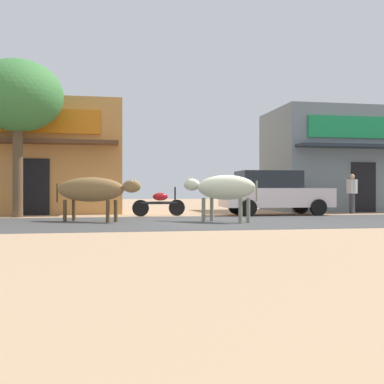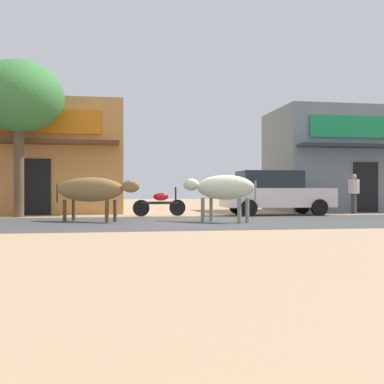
# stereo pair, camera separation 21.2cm
# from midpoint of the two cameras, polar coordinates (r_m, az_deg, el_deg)

# --- Properties ---
(ground) EXTENTS (80.00, 80.00, 0.00)m
(ground) POSITION_cam_midpoint_polar(r_m,az_deg,el_deg) (14.00, 2.76, -3.55)
(ground) COLOR tan
(asphalt_road) EXTENTS (72.00, 6.08, 0.00)m
(asphalt_road) POSITION_cam_midpoint_polar(r_m,az_deg,el_deg) (14.00, 2.76, -3.55)
(asphalt_road) COLOR #434342
(asphalt_road) RESTS_ON ground
(storefront_left_cafe) EXTENTS (8.28, 5.07, 4.49)m
(storefront_left_cafe) POSITION_cam_midpoint_polar(r_m,az_deg,el_deg) (21.01, -19.37, 3.81)
(storefront_left_cafe) COLOR #C78847
(storefront_left_cafe) RESTS_ON ground
(storefront_right_club) EXTENTS (6.86, 5.07, 4.57)m
(storefront_right_club) POSITION_cam_midpoint_polar(r_m,az_deg,el_deg) (23.42, 18.13, 3.53)
(storefront_right_club) COLOR slate
(storefront_right_club) RESTS_ON ground
(roadside_tree) EXTENTS (3.06, 3.06, 5.38)m
(roadside_tree) POSITION_cam_midpoint_polar(r_m,az_deg,el_deg) (17.78, -19.50, 10.54)
(roadside_tree) COLOR brown
(roadside_tree) RESTS_ON ground
(parked_hatchback_car) EXTENTS (4.07, 1.85, 1.64)m
(parked_hatchback_car) POSITION_cam_midpoint_polar(r_m,az_deg,el_deg) (18.20, 10.08, -0.06)
(parked_hatchback_car) COLOR silver
(parked_hatchback_car) RESTS_ON ground
(parked_motorcycle) EXTENTS (1.91, 0.37, 1.04)m
(parked_motorcycle) POSITION_cam_midpoint_polar(r_m,az_deg,el_deg) (17.20, -3.42, -1.32)
(parked_motorcycle) COLOR black
(parked_motorcycle) RESTS_ON ground
(cow_near_brown) EXTENTS (2.59, 1.84, 1.30)m
(cow_near_brown) POSITION_cam_midpoint_polar(r_m,az_deg,el_deg) (14.32, -11.38, 0.24)
(cow_near_brown) COLOR olive
(cow_near_brown) RESTS_ON ground
(cow_far_dark) EXTENTS (2.01, 2.07, 1.35)m
(cow_far_dark) POSITION_cam_midpoint_polar(r_m,az_deg,el_deg) (13.86, 4.08, 0.47)
(cow_far_dark) COLOR beige
(cow_far_dark) RESTS_ON ground
(pedestrian_by_shop) EXTENTS (0.28, 0.61, 1.58)m
(pedestrian_by_shop) POSITION_cam_midpoint_polar(r_m,az_deg,el_deg) (20.08, 18.90, 0.18)
(pedestrian_by_shop) COLOR #3F3F47
(pedestrian_by_shop) RESTS_ON ground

